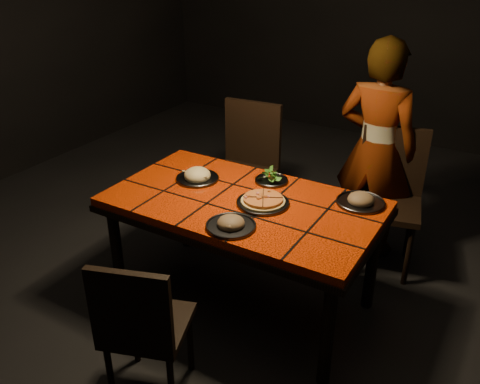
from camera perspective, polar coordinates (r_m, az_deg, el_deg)
The scene contains 11 objects.
room_shell at distance 2.76m, azimuth 0.38°, elevation 13.06°, with size 6.04×7.04×3.08m.
dining_table at distance 3.06m, azimuth 0.34°, elevation -2.19°, with size 1.62×0.92×0.75m.
chair_near at distance 2.55m, azimuth -11.03°, elevation -14.35°, with size 0.50×0.50×0.87m.
chair_far_left at distance 3.98m, azimuth 0.74°, elevation 3.62°, with size 0.50×0.50×1.03m.
chair_far_right at distance 3.70m, azimuth 16.41°, elevation 0.25°, with size 0.54×0.54×0.99m.
diner at distance 3.74m, azimuth 15.02°, elevation 4.54°, with size 0.58×0.38×1.59m, color brown.
plate_pizza at distance 2.97m, azimuth 2.59°, elevation -1.06°, with size 0.35×0.35×0.04m.
plate_pasta at distance 3.28m, azimuth -4.81°, elevation 1.78°, with size 0.28×0.28×0.09m.
plate_salad at distance 3.25m, azimuth 3.56°, elevation 1.58°, with size 0.22×0.22×0.07m.
plate_mushroom_a at distance 2.73m, azimuth -1.04°, elevation -3.55°, with size 0.28×0.28×0.09m.
plate_mushroom_b at distance 3.05m, azimuth 13.41°, elevation -0.88°, with size 0.29×0.29×0.09m.
Camera 1 is at (1.35, -2.31, 2.15)m, focal length 38.00 mm.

